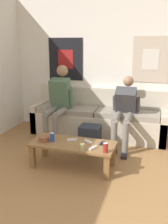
# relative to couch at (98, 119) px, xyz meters

# --- Properties ---
(wall_back) EXTENTS (10.00, 0.07, 2.55)m
(wall_back) POSITION_rel_couch_xyz_m (0.17, 0.33, 0.97)
(wall_back) COLOR white
(wall_back) RESTS_ON ground_plane
(couch) EXTENTS (2.48, 0.65, 0.86)m
(couch) POSITION_rel_couch_xyz_m (0.00, 0.00, 0.00)
(couch) COLOR beige
(couch) RESTS_ON ground_plane
(coffee_table) EXTENTS (1.17, 0.50, 0.36)m
(coffee_table) POSITION_rel_couch_xyz_m (-0.02, -1.33, -0.01)
(coffee_table) COLOR olive
(coffee_table) RESTS_ON ground_plane
(person_seated_adult) EXTENTS (0.47, 0.87, 1.30)m
(person_seated_adult) POSITION_rel_couch_xyz_m (-0.65, -0.33, 0.41)
(person_seated_adult) COLOR gray
(person_seated_adult) RESTS_ON ground_plane
(person_seated_teen) EXTENTS (0.47, 1.01, 1.14)m
(person_seated_teen) POSITION_rel_couch_xyz_m (0.53, -0.31, 0.33)
(person_seated_teen) COLOR gray
(person_seated_teen) RESTS_ON ground_plane
(backpack) EXTENTS (0.33, 0.32, 0.41)m
(backpack) POSITION_rel_couch_xyz_m (0.05, -0.73, -0.11)
(backpack) COLOR #282D38
(backpack) RESTS_ON ground_plane
(ceramic_bowl) EXTENTS (0.15, 0.15, 0.07)m
(ceramic_bowl) POSITION_rel_couch_xyz_m (-0.43, -1.39, 0.09)
(ceramic_bowl) COLOR brown
(ceramic_bowl) RESTS_ON coffee_table
(pillar_candle) EXTENTS (0.06, 0.06, 0.11)m
(pillar_candle) POSITION_rel_couch_xyz_m (0.18, -1.53, 0.10)
(pillar_candle) COLOR tan
(pillar_candle) RESTS_ON coffee_table
(drink_can_blue) EXTENTS (0.07, 0.07, 0.12)m
(drink_can_blue) POSITION_rel_couch_xyz_m (-0.31, -1.37, 0.12)
(drink_can_blue) COLOR #28479E
(drink_can_blue) RESTS_ON coffee_table
(drink_can_red) EXTENTS (0.07, 0.07, 0.12)m
(drink_can_red) POSITION_rel_couch_xyz_m (0.48, -1.49, 0.12)
(drink_can_red) COLOR maroon
(drink_can_red) RESTS_ON coffee_table
(game_controller_near_left) EXTENTS (0.14, 0.10, 0.03)m
(game_controller_near_left) POSITION_rel_couch_xyz_m (-0.06, -1.25, 0.07)
(game_controller_near_left) COLOR white
(game_controller_near_left) RESTS_ON coffee_table
(game_controller_near_right) EXTENTS (0.14, 0.11, 0.03)m
(game_controller_near_right) POSITION_rel_couch_xyz_m (0.18, -1.25, 0.07)
(game_controller_near_right) COLOR white
(game_controller_near_right) RESTS_ON coffee_table
(game_controller_far_center) EXTENTS (0.09, 0.15, 0.03)m
(game_controller_far_center) POSITION_rel_couch_xyz_m (0.30, -1.44, 0.07)
(game_controller_far_center) COLOR white
(game_controller_far_center) RESTS_ON coffee_table
(cell_phone) EXTENTS (0.07, 0.14, 0.01)m
(cell_phone) POSITION_rel_couch_xyz_m (0.38, -1.24, 0.06)
(cell_phone) COLOR black
(cell_phone) RESTS_ON coffee_table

